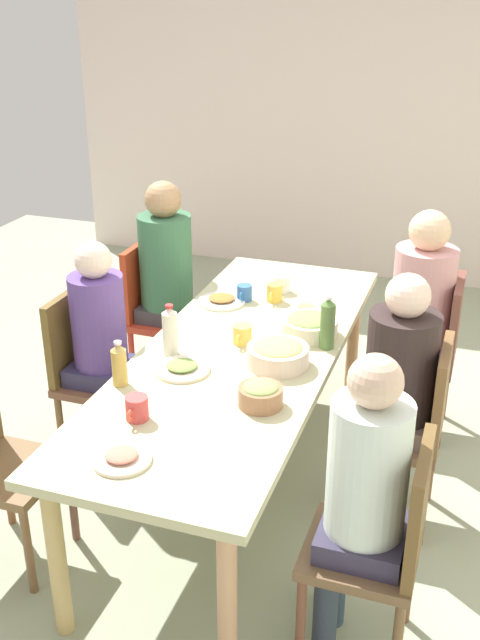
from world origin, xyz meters
The scene contains 28 objects.
ground_plane centered at (0.00, 0.00, 0.00)m, with size 7.50×7.50×0.00m, color #99A386.
wall_left centered at (-3.18, 0.00, 1.30)m, with size 0.12×5.09×2.60m, color silver.
dining_table centered at (0.00, 0.00, 0.67)m, with size 2.41×0.87×0.75m.
chair_0 centered at (0.00, 0.81, 0.51)m, with size 0.40×0.40×0.90m.
person_0 centered at (0.00, 0.72, 0.72)m, with size 0.31×0.31×1.21m.
chair_2 centered at (0.00, -0.81, 0.51)m, with size 0.40×0.40×0.90m.
person_2 centered at (0.00, -0.72, 0.70)m, with size 0.30×0.30×1.19m.
chair_3 centered at (-0.80, 0.81, 0.51)m, with size 0.40×0.40×0.90m.
person_3 centered at (-0.80, 0.73, 0.76)m, with size 0.32×0.32×1.26m.
chair_4 centered at (-0.80, -0.81, 0.51)m, with size 0.40×0.40×0.90m.
person_4 centered at (-0.80, -0.73, 0.77)m, with size 0.31×0.31×1.29m.
chair_5 centered at (0.80, 0.81, 0.51)m, with size 0.40×0.40×0.90m.
person_5 centered at (0.80, 0.72, 0.72)m, with size 0.30×0.30×1.23m.
plate_0 centered at (0.97, -0.11, 0.76)m, with size 0.21×0.21×0.04m.
plate_1 centered at (-0.50, -0.27, 0.76)m, with size 0.25×0.25×0.04m.
plate_2 centered at (0.28, -0.17, 0.76)m, with size 0.25×0.25×0.04m.
bowl_0 centered at (-0.26, 0.26, 0.80)m, with size 0.27×0.27×0.10m.
bowl_1 centered at (0.09, 0.21, 0.80)m, with size 0.27×0.27×0.11m.
bowl_2 centered at (0.45, 0.24, 0.80)m, with size 0.18×0.18×0.10m.
cup_0 centered at (-0.61, -0.02, 0.79)m, with size 0.12×0.08×0.10m.
cup_1 centered at (-0.41, 0.20, 0.79)m, with size 0.11×0.08×0.08m.
cup_2 centered at (-0.75, -0.01, 0.79)m, with size 0.12×0.09×0.09m.
cup_3 centered at (-0.56, -0.17, 0.79)m, with size 0.12×0.08×0.09m.
cup_4 centered at (0.70, -0.18, 0.80)m, with size 0.13×0.09×0.10m.
cup_5 centered at (-0.07, -0.01, 0.79)m, with size 0.13×0.09×0.09m.
bottle_0 centered at (0.14, -0.29, 0.86)m, with size 0.07×0.07×0.24m.
bottle_1 centered at (0.48, -0.37, 0.84)m, with size 0.06×0.06×0.20m.
bottle_2 centered at (-0.15, 0.37, 0.87)m, with size 0.07×0.07×0.26m.
Camera 1 is at (2.92, 1.01, 2.29)m, focal length 41.87 mm.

